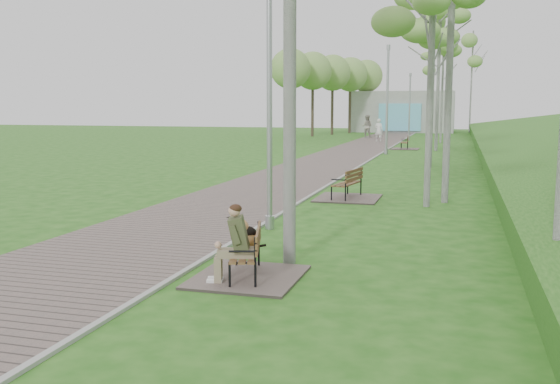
{
  "coord_description": "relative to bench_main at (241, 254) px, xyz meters",
  "views": [
    {
      "loc": [
        4.07,
        -12.44,
        2.61
      ],
      "look_at": [
        0.79,
        -1.05,
        0.96
      ],
      "focal_mm": 40.0,
      "sensor_mm": 36.0,
      "label": 1
    }
  ],
  "objects": [
    {
      "name": "pedestrian_near",
      "position": [
        -2.52,
        36.71,
        0.46
      ],
      "size": [
        0.69,
        0.53,
        1.68
      ],
      "primitive_type": "imported",
      "rotation": [
        0.0,
        0.0,
        2.92
      ],
      "color": "white",
      "rests_on": "ground"
    },
    {
      "name": "lamp_post_second",
      "position": [
        -0.67,
        25.14,
        2.32
      ],
      "size": [
        0.22,
        0.22,
        5.78
      ],
      "color": "#9C9EA3",
      "rests_on": "ground"
    },
    {
      "name": "ground",
      "position": [
        -0.96,
        3.76,
        -0.38
      ],
      "size": [
        120.0,
        120.0,
        0.0
      ],
      "primitive_type": "plane",
      "color": "#205A14",
      "rests_on": "ground"
    },
    {
      "name": "pedestrian_far",
      "position": [
        -4.16,
        42.15,
        0.55
      ],
      "size": [
        0.92,
        0.73,
        1.85
      ],
      "primitive_type": "imported",
      "rotation": [
        0.0,
        0.0,
        3.11
      ],
      "color": "#9F988B",
      "rests_on": "ground"
    },
    {
      "name": "bench_second",
      "position": [
        0.11,
        8.53,
        -0.18
      ],
      "size": [
        1.72,
        1.92,
        1.06
      ],
      "color": "#675953",
      "rests_on": "ground"
    },
    {
      "name": "bench_third",
      "position": [
        -0.06,
        29.45,
        -0.2
      ],
      "size": [
        1.61,
        1.79,
        0.99
      ],
      "color": "#675953",
      "rests_on": "ground"
    },
    {
      "name": "birch_mid_a",
      "position": [
        1.93,
        18.53,
        5.32
      ],
      "size": [
        2.4,
        2.4,
        7.26
      ],
      "color": "silver",
      "rests_on": "ground"
    },
    {
      "name": "birch_distant_b",
      "position": [
        4.01,
        55.08,
        7.54
      ],
      "size": [
        2.49,
        2.49,
        10.09
      ],
      "color": "silver",
      "rests_on": "ground"
    },
    {
      "name": "lamp_post_third",
      "position": [
        -0.56,
        39.03,
        1.95
      ],
      "size": [
        0.19,
        0.19,
        4.99
      ],
      "color": "#9C9EA3",
      "rests_on": "ground"
    },
    {
      "name": "birch_far_b",
      "position": [
        1.83,
        36.42,
        5.83
      ],
      "size": [
        2.29,
        2.29,
        7.91
      ],
      "color": "silver",
      "rests_on": "ground"
    },
    {
      "name": "walkway",
      "position": [
        -2.71,
        25.26,
        -0.36
      ],
      "size": [
        3.5,
        67.0,
        0.04
      ],
      "primitive_type": "cube",
      "color": "#675953",
      "rests_on": "ground"
    },
    {
      "name": "birch_mid_c",
      "position": [
        1.81,
        28.55,
        6.62
      ],
      "size": [
        2.67,
        2.67,
        8.91
      ],
      "color": "silver",
      "rests_on": "ground"
    },
    {
      "name": "bench_main",
      "position": [
        0.0,
        0.0,
        0.0
      ],
      "size": [
        1.57,
        1.75,
        1.37
      ],
      "color": "#675953",
      "rests_on": "ground"
    },
    {
      "name": "building_north",
      "position": [
        -2.46,
        54.73,
        1.62
      ],
      "size": [
        10.0,
        5.2,
        4.0
      ],
      "color": "#9E9E99",
      "rests_on": "ground"
    },
    {
      "name": "lamp_post_near",
      "position": [
        -0.71,
        3.77,
        1.96
      ],
      "size": [
        0.19,
        0.19,
        5.0
      ],
      "color": "#9C9EA3",
      "rests_on": "ground"
    },
    {
      "name": "kerb",
      "position": [
        -0.96,
        25.26,
        -0.35
      ],
      "size": [
        0.1,
        67.0,
        0.05
      ],
      "primitive_type": "cube",
      "color": "#999993",
      "rests_on": "ground"
    }
  ]
}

